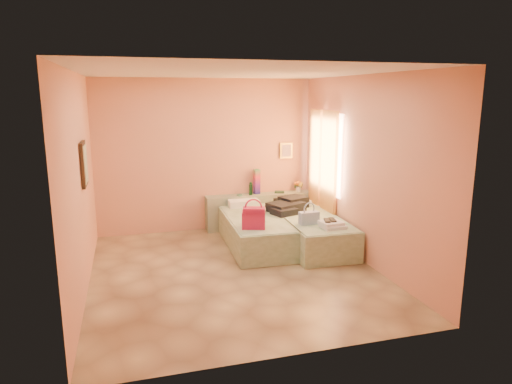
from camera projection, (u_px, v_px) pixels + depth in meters
The scene contains 16 objects.
ground at pixel (235, 272), 6.59m from camera, with size 4.50×4.50×0.00m, color tan.
room_walls at pixel (238, 144), 6.80m from camera, with size 4.02×4.51×2.81m.
headboard_ledge at pixel (259, 211), 8.76m from camera, with size 2.05×0.30×0.65m, color gray.
bed_left at pixel (255, 231), 7.68m from camera, with size 0.90×2.00×0.50m, color #B0CAA3.
bed_right at pixel (311, 231), 7.68m from camera, with size 0.90×2.00×0.50m, color #B0CAA3.
water_bottle at pixel (251, 189), 8.58m from camera, with size 0.07×0.07×0.23m, color #153C22.
rainbow_box at pixel (257, 182), 8.67m from camera, with size 0.11×0.11×0.47m, color #B41641.
small_dish at pixel (239, 195), 8.53m from camera, with size 0.11×0.11×0.03m, color #447D65.
green_book at pixel (280, 192), 8.79m from camera, with size 0.19×0.13×0.03m, color #22402D.
flower_vase at pixel (299, 185), 8.91m from camera, with size 0.19×0.19×0.25m, color silver.
magenta_handbag at pixel (254, 218), 6.96m from camera, with size 0.35×0.20×0.33m, color #B41641.
khaki_garment at pixel (255, 210), 7.98m from camera, with size 0.37×0.29×0.06m, color tan.
clothes_pile at pixel (289, 205), 8.03m from camera, with size 0.65×0.65×0.20m, color black.
blue_handbag at pixel (309, 218), 7.21m from camera, with size 0.31×0.13×0.20m, color #446EA5.
towel_stack at pixel (333, 225), 7.01m from camera, with size 0.35×0.30×0.10m, color silver.
sandal_pair at pixel (330, 220), 7.04m from camera, with size 0.16×0.21×0.02m, color black.
Camera 1 is at (-1.39, -6.05, 2.52)m, focal length 32.00 mm.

